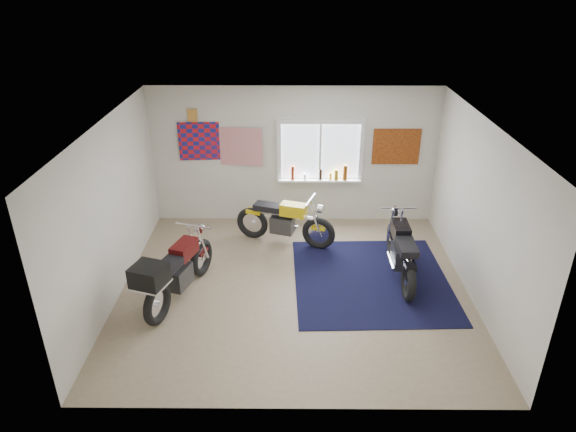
{
  "coord_description": "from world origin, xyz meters",
  "views": [
    {
      "loc": [
        -0.05,
        -6.89,
        4.67
      ],
      "look_at": [
        -0.1,
        0.4,
        1.09
      ],
      "focal_mm": 32.0,
      "sensor_mm": 36.0,
      "label": 1
    }
  ],
  "objects_px": {
    "yellow_triumph": "(284,222)",
    "maroon_tourer": "(174,273)",
    "navy_rug": "(371,279)",
    "black_chrome_bike": "(401,252)"
  },
  "relations": [
    {
      "from": "yellow_triumph",
      "to": "black_chrome_bike",
      "type": "relative_size",
      "value": 0.93
    },
    {
      "from": "black_chrome_bike",
      "to": "yellow_triumph",
      "type": "bearing_deg",
      "value": 60.04
    },
    {
      "from": "navy_rug",
      "to": "maroon_tourer",
      "type": "relative_size",
      "value": 1.32
    },
    {
      "from": "navy_rug",
      "to": "black_chrome_bike",
      "type": "relative_size",
      "value": 1.3
    },
    {
      "from": "yellow_triumph",
      "to": "black_chrome_bike",
      "type": "height_order",
      "value": "black_chrome_bike"
    },
    {
      "from": "black_chrome_bike",
      "to": "maroon_tourer",
      "type": "xyz_separation_m",
      "value": [
        -3.55,
        -0.78,
        0.08
      ]
    },
    {
      "from": "navy_rug",
      "to": "maroon_tourer",
      "type": "distance_m",
      "value": 3.18
    },
    {
      "from": "yellow_triumph",
      "to": "maroon_tourer",
      "type": "relative_size",
      "value": 0.94
    },
    {
      "from": "maroon_tourer",
      "to": "yellow_triumph",
      "type": "bearing_deg",
      "value": -22.46
    },
    {
      "from": "navy_rug",
      "to": "black_chrome_bike",
      "type": "xyz_separation_m",
      "value": [
        0.48,
        0.15,
        0.44
      ]
    }
  ]
}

